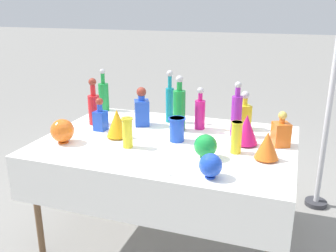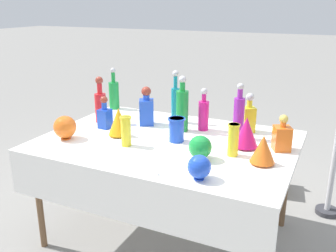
{
  "view_description": "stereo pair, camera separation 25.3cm",
  "coord_description": "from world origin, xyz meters",
  "views": [
    {
      "loc": [
        0.79,
        -2.27,
        1.65
      ],
      "look_at": [
        0.0,
        0.0,
        0.86
      ],
      "focal_mm": 40.0,
      "sensor_mm": 36.0,
      "label": 1
    },
    {
      "loc": [
        1.02,
        -2.18,
        1.65
      ],
      "look_at": [
        0.0,
        0.0,
        0.86
      ],
      "focal_mm": 40.0,
      "sensor_mm": 36.0,
      "label": 2
    }
  ],
  "objects": [
    {
      "name": "round_bowl_2",
      "position": [
        -0.65,
        -0.28,
        0.85
      ],
      "size": [
        0.16,
        0.16,
        0.16
      ],
      "color": "orange",
      "rests_on": "display_table"
    },
    {
      "name": "tall_bottle_2",
      "position": [
        -0.12,
        0.39,
        0.93
      ],
      "size": [
        0.06,
        0.06,
        0.41
      ],
      "color": "teal",
      "rests_on": "display_table"
    },
    {
      "name": "cardboard_box_behind_left",
      "position": [
        -0.5,
        0.98,
        0.13
      ],
      "size": [
        0.58,
        0.57,
        0.35
      ],
      "color": "tan",
      "rests_on": "ground"
    },
    {
      "name": "fluted_vase_0",
      "position": [
        -0.35,
        -0.07,
        0.86
      ],
      "size": [
        0.15,
        0.15,
        0.2
      ],
      "color": "orange",
      "rests_on": "display_table"
    },
    {
      "name": "slender_vase_1",
      "position": [
        0.48,
        -0.08,
        0.87
      ],
      "size": [
        0.07,
        0.07,
        0.2
      ],
      "color": "yellow",
      "rests_on": "display_table"
    },
    {
      "name": "square_decanter_3",
      "position": [
        -0.53,
        0.03,
        0.86
      ],
      "size": [
        0.09,
        0.09,
        0.25
      ],
      "color": "blue",
      "rests_on": "display_table"
    },
    {
      "name": "round_bowl_1",
      "position": [
        0.4,
        -0.47,
        0.83
      ],
      "size": [
        0.13,
        0.13,
        0.14
      ],
      "color": "blue",
      "rests_on": "display_table"
    },
    {
      "name": "slender_vase_2",
      "position": [
        0.06,
        -0.0,
        0.85
      ],
      "size": [
        0.12,
        0.12,
        0.16
      ],
      "color": "blue",
      "rests_on": "display_table"
    },
    {
      "name": "ground_plane",
      "position": [
        0.0,
        0.0,
        0.0
      ],
      "size": [
        40.0,
        40.0,
        0.0
      ],
      "primitive_type": "plane",
      "color": "gray"
    },
    {
      "name": "round_bowl_0",
      "position": [
        0.32,
        -0.22,
        0.84
      ],
      "size": [
        0.14,
        0.14,
        0.15
      ],
      "color": "#198C38",
      "rests_on": "display_table"
    },
    {
      "name": "tall_bottle_0",
      "position": [
        0.01,
        0.22,
        0.93
      ],
      "size": [
        0.09,
        0.09,
        0.41
      ],
      "color": "#198C38",
      "rests_on": "display_table"
    },
    {
      "name": "fluted_vase_1",
      "position": [
        0.52,
        0.08,
        0.87
      ],
      "size": [
        0.16,
        0.16,
        0.21
      ],
      "color": "#C61972",
      "rests_on": "display_table"
    },
    {
      "name": "square_decanter_0",
      "position": [
        0.45,
        0.41,
        0.88
      ],
      "size": [
        0.12,
        0.12,
        0.29
      ],
      "color": "yellow",
      "rests_on": "display_table"
    },
    {
      "name": "tall_bottle_1",
      "position": [
        -0.65,
        0.15,
        0.9
      ],
      "size": [
        0.09,
        0.09,
        0.36
      ],
      "color": "red",
      "rests_on": "display_table"
    },
    {
      "name": "tall_bottle_4",
      "position": [
        -0.77,
        0.52,
        0.9
      ],
      "size": [
        0.09,
        0.09,
        0.36
      ],
      "color": "#198C38",
      "rests_on": "display_table"
    },
    {
      "name": "price_tag_left",
      "position": [
        0.16,
        -0.52,
        0.78
      ],
      "size": [
        0.06,
        0.02,
        0.04
      ],
      "primitive_type": "cube",
      "rotation": [
        -0.21,
        0.0,
        -0.07
      ],
      "color": "white",
      "rests_on": "display_table"
    },
    {
      "name": "square_decanter_1",
      "position": [
        0.73,
        0.14,
        0.85
      ],
      "size": [
        0.14,
        0.14,
        0.23
      ],
      "color": "orange",
      "rests_on": "display_table"
    },
    {
      "name": "square_decanter_2",
      "position": [
        -0.29,
        0.24,
        0.89
      ],
      "size": [
        0.14,
        0.14,
        0.3
      ],
      "color": "blue",
      "rests_on": "display_table"
    },
    {
      "name": "tall_bottle_5",
      "position": [
        0.42,
        0.24,
        0.92
      ],
      "size": [
        0.07,
        0.07,
        0.39
      ],
      "color": "purple",
      "rests_on": "display_table"
    },
    {
      "name": "display_table",
      "position": [
        0.0,
        -0.03,
        0.71
      ],
      "size": [
        1.69,
        1.2,
        0.76
      ],
      "color": "white",
      "rests_on": "ground"
    },
    {
      "name": "fluted_vase_2",
      "position": [
        0.67,
        -0.13,
        0.85
      ],
      "size": [
        0.15,
        0.15,
        0.18
      ],
      "color": "orange",
      "rests_on": "display_table"
    },
    {
      "name": "tall_bottle_3",
      "position": [
        0.14,
        0.31,
        0.89
      ],
      "size": [
        0.08,
        0.08,
        0.31
      ],
      "color": "#C61972",
      "rests_on": "display_table"
    },
    {
      "name": "slender_vase_0",
      "position": [
        -0.2,
        -0.21,
        0.87
      ],
      "size": [
        0.07,
        0.07,
        0.2
      ],
      "color": "yellow",
      "rests_on": "display_table"
    },
    {
      "name": "cardboard_box_behind_right",
      "position": [
        0.46,
        1.04,
        0.12
      ],
      "size": [
        0.47,
        0.38,
        0.32
      ],
      "color": "tan",
      "rests_on": "ground"
    }
  ]
}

